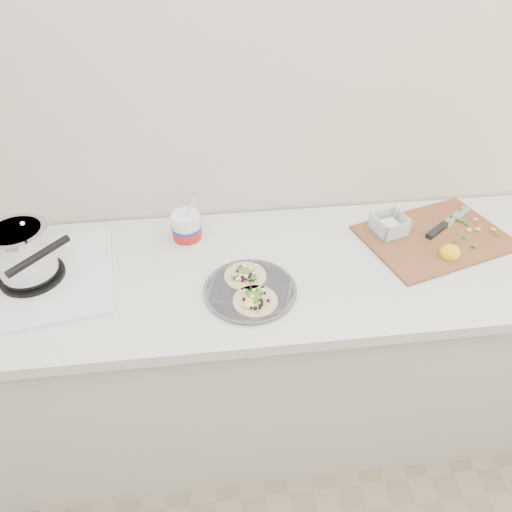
{
  "coord_description": "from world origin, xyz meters",
  "views": [
    {
      "loc": [
        -0.13,
        0.29,
        1.88
      ],
      "look_at": [
        0.0,
        1.4,
        0.96
      ],
      "focal_mm": 32.0,
      "sensor_mm": 36.0,
      "label": 1
    }
  ],
  "objects": [
    {
      "name": "cutboard",
      "position": [
        0.64,
        1.5,
        0.92
      ],
      "size": [
        0.57,
        0.47,
        0.08
      ],
      "rotation": [
        0.0,
        0.0,
        0.28
      ],
      "color": "brown",
      "rests_on": "counter"
    },
    {
      "name": "stove",
      "position": [
        -0.7,
        1.43,
        0.98
      ],
      "size": [
        0.54,
        0.51,
        0.23
      ],
      "rotation": [
        0.0,
        0.0,
        0.15
      ],
      "color": "silver",
      "rests_on": "counter"
    },
    {
      "name": "counter",
      "position": [
        0.0,
        1.43,
        0.45
      ],
      "size": [
        2.44,
        0.66,
        0.9
      ],
      "color": "beige",
      "rests_on": "ground"
    },
    {
      "name": "tub",
      "position": [
        -0.21,
        1.57,
        0.97
      ],
      "size": [
        0.1,
        0.1,
        0.22
      ],
      "rotation": [
        0.0,
        0.0,
        -0.01
      ],
      "color": "white",
      "rests_on": "counter"
    },
    {
      "name": "taco_plate",
      "position": [
        -0.03,
        1.3,
        0.92
      ],
      "size": [
        0.29,
        0.29,
        0.04
      ],
      "rotation": [
        0.0,
        0.0,
        -0.11
      ],
      "color": "#535259",
      "rests_on": "counter"
    }
  ]
}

